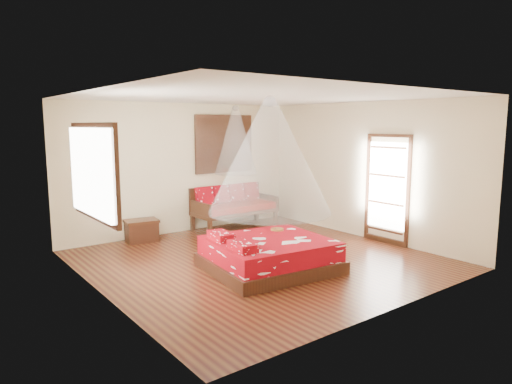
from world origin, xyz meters
The scene contains 10 objects.
room centered at (0.00, 0.00, 1.40)m, with size 5.54×5.54×2.84m.
bed centered at (-0.21, -0.51, 0.25)m, with size 2.12×1.96×0.63m.
daybed centered at (1.07, 2.39, 0.52)m, with size 1.91×0.85×0.97m.
storage_chest centered at (-1.12, 2.45, 0.23)m, with size 0.70×0.56×0.44m.
shutter_panel centered at (1.07, 2.72, 1.90)m, with size 1.52×0.06×1.32m.
window_left centered at (-2.71, 0.20, 1.70)m, with size 0.10×1.74×1.34m.
glazed_door centered at (2.72, -0.60, 1.07)m, with size 0.08×1.02×2.16m.
wine_tray centered at (0.32, -0.10, 0.55)m, with size 0.23×0.23×0.19m.
mosquito_net_main centered at (-0.20, -0.51, 1.85)m, with size 1.97×1.97×1.80m, color white.
mosquito_net_daybed centered at (1.07, 2.25, 2.00)m, with size 0.94×0.94×1.50m, color white.
Camera 1 is at (-4.73, -6.10, 2.35)m, focal length 32.00 mm.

